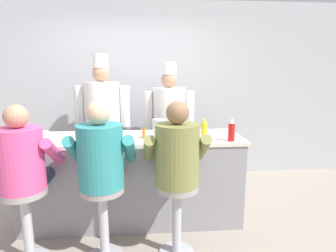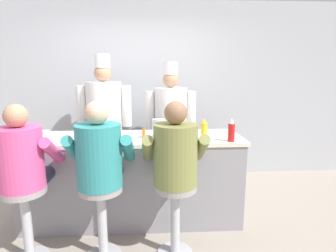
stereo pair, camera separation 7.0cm
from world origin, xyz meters
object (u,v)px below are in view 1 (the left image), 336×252
Objects in this scene: hot_sauce_bottle_orange at (144,133)px; napkin_dispenser_chrome at (180,132)px; ketchup_bottle_red at (231,130)px; water_pitcher_clear at (159,129)px; diner_seated_pink at (23,165)px; cook_in_whites_far at (169,121)px; breakfast_plate at (109,138)px; coffee_mug_white at (45,135)px; cereal_bowl at (92,141)px; diner_seated_olive at (177,160)px; diner_seated_teal at (101,162)px; mustard_bottle_yellow at (204,129)px; cook_in_whites_near at (103,118)px.

napkin_dispenser_chrome is at bearing -1.04° from hot_sauce_bottle_orange.
ketchup_bottle_red reaches higher than water_pitcher_clear.
cook_in_whites_far is (1.37, 1.47, 0.10)m from diner_seated_pink.
water_pitcher_clear reaches higher than breakfast_plate.
breakfast_plate is (-0.37, 0.01, -0.05)m from hot_sauce_bottle_orange.
water_pitcher_clear is at bearing 166.97° from ketchup_bottle_red.
ketchup_bottle_red is at bearing -7.52° from coffee_mug_white.
cereal_bowl is 1.40m from cook_in_whites_far.
coffee_mug_white is at bearing 172.48° from ketchup_bottle_red.
water_pitcher_clear is 0.96m from cook_in_whites_far.
diner_seated_teal is at bearing 179.96° from diner_seated_olive.
napkin_dispenser_chrome is at bearing 21.01° from diner_seated_pink.
napkin_dispenser_chrome is at bearing 170.25° from mustard_bottle_yellow.
mustard_bottle_yellow is 0.12× the size of cook_in_whites_near.
breakfast_plate is 0.86m from diner_seated_olive.
cook_in_whites_far reaches higher than ketchup_bottle_red.
mustard_bottle_yellow is 1.67m from coffee_mug_white.
napkin_dispenser_chrome is 1.51m from diner_seated_pink.
diner_seated_pink is 0.98× the size of diner_seated_teal.
water_pitcher_clear is 0.12× the size of cook_in_whites_far.
cook_in_whites_far is (0.72, 1.47, 0.09)m from diner_seated_teal.
ketchup_bottle_red is at bearing 16.38° from diner_seated_teal.
diner_seated_olive reaches higher than napkin_dispenser_chrome.
diner_seated_olive is 1.71m from cook_in_whites_near.
diner_seated_olive reaches higher than mustard_bottle_yellow.
diner_seated_pink reaches higher than ketchup_bottle_red.
cook_in_whites_near is at bearing 142.45° from ketchup_bottle_red.
ketchup_bottle_red is 0.75m from water_pitcher_clear.
diner_seated_teal is at bearing -123.89° from hot_sauce_bottle_orange.
hot_sauce_bottle_orange is at bearing 19.13° from cereal_bowl.
ketchup_bottle_red is 0.17× the size of diner_seated_olive.
cook_in_whites_near is (-1.44, 1.11, -0.04)m from ketchup_bottle_red.
napkin_dispenser_chrome is (1.42, -0.08, 0.02)m from coffee_mug_white.
ketchup_bottle_red is 1.95m from diner_seated_pink.
breakfast_plate is at bearing -78.44° from cook_in_whites_near.
diner_seated_pink is at bearing -143.98° from cereal_bowl.
cook_in_whites_far reaches higher than mustard_bottle_yellow.
diner_seated_pink is 0.74× the size of cook_in_whites_near.
cook_in_whites_near is at bearing 60.97° from coffee_mug_white.
diner_seated_pink reaches higher than cereal_bowl.
water_pitcher_clear reaches higher than coffee_mug_white.
breakfast_plate is 1.17m from cook_in_whites_far.
napkin_dispenser_chrome is (0.23, 0.00, -0.04)m from water_pitcher_clear.
mustard_bottle_yellow is 0.63m from hot_sauce_bottle_orange.
hot_sauce_bottle_orange reaches higher than breakfast_plate.
diner_seated_olive is at bearing -62.33° from hot_sauce_bottle_orange.
cook_in_whites_far reaches higher than diner_seated_pink.
ketchup_bottle_red is 1.88× the size of coffee_mug_white.
diner_seated_pink is at bearing -163.22° from mustard_bottle_yellow.
napkin_dispenser_chrome reaches higher than breakfast_plate.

